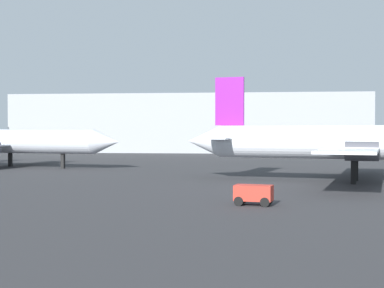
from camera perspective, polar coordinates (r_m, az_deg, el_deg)
name	(u,v)px	position (r m, az deg, el deg)	size (l,w,h in m)	color
airplane_on_taxiway	(367,143)	(54.71, 17.01, 0.14)	(35.22, 27.76, 10.00)	silver
airplane_distant	(9,141)	(77.06, -17.73, 0.25)	(30.30, 19.82, 9.09)	silver
baggage_cart	(254,193)	(37.21, 6.13, -4.90)	(2.60, 1.76, 1.30)	red
terminal_building	(192,124)	(129.32, 0.02, 2.02)	(74.84, 26.59, 12.25)	#999EA3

